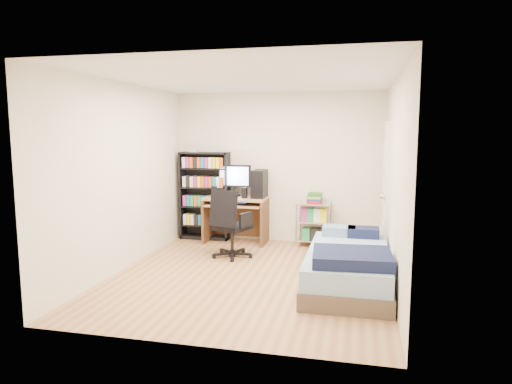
% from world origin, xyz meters
% --- Properties ---
extents(room, '(3.58, 4.08, 2.58)m').
position_xyz_m(room, '(0.00, 0.00, 1.25)').
color(room, tan).
rests_on(room, ground).
extents(media_shelf, '(0.85, 0.28, 1.57)m').
position_xyz_m(media_shelf, '(-1.25, 1.84, 0.77)').
color(media_shelf, black).
rests_on(media_shelf, room).
extents(computer_desk, '(1.03, 0.60, 1.30)m').
position_xyz_m(computer_desk, '(-0.55, 1.75, 0.70)').
color(computer_desk, tan).
rests_on(computer_desk, room).
extents(office_chair, '(0.78, 0.78, 1.02)m').
position_xyz_m(office_chair, '(-0.49, 0.78, 0.32)').
color(office_chair, black).
rests_on(office_chair, room).
extents(wire_cart, '(0.56, 0.41, 0.87)m').
position_xyz_m(wire_cart, '(0.64, 1.77, 0.57)').
color(wire_cart, silver).
rests_on(wire_cart, room).
extents(bed, '(0.99, 1.97, 0.56)m').
position_xyz_m(bed, '(1.24, -0.10, 0.25)').
color(bed, brown).
rests_on(bed, room).
extents(door, '(0.12, 0.80, 2.00)m').
position_xyz_m(door, '(1.72, 1.35, 1.00)').
color(door, white).
rests_on(door, room).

